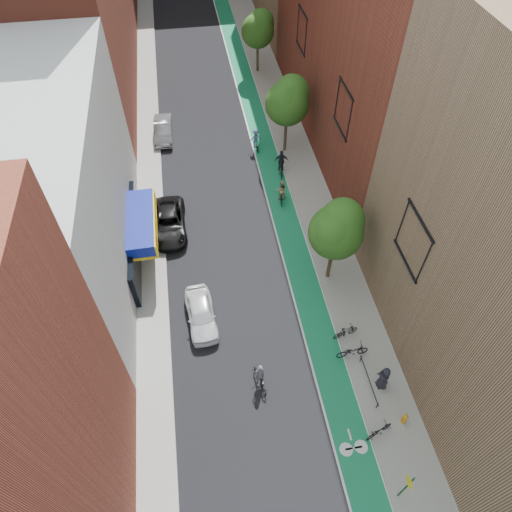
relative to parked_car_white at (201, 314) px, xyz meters
name	(u,v)px	position (x,y,z in m)	size (l,w,h in m)	color
ground	(274,442)	(3.00, -8.00, -0.71)	(160.00, 160.00, 0.00)	black
bike_lane	(262,139)	(7.00, 18.00, -0.71)	(2.00, 68.00, 0.01)	#157A56
sidewalk_left	(149,150)	(-3.00, 18.00, -0.64)	(2.00, 68.00, 0.15)	gray
sidewalk_right	(290,136)	(9.50, 18.00, -0.64)	(3.00, 68.00, 0.15)	gray
building_left_white	(48,199)	(-8.00, 6.00, 5.29)	(8.00, 20.00, 12.00)	silver
building_right_mid_red	(372,1)	(15.00, 18.00, 10.29)	(8.00, 28.00, 22.00)	maroon
tree_near	(337,229)	(8.65, 2.02, 3.94)	(3.40, 3.36, 6.42)	#332619
tree_mid	(288,100)	(8.65, 16.02, 4.18)	(3.55, 3.53, 6.74)	#332619
tree_far	(258,28)	(8.65, 30.02, 3.79)	(3.30, 3.25, 6.21)	#332619
sign_pole	(406,486)	(8.38, -11.50, 1.12)	(0.13, 0.71, 3.00)	#194C26
parked_car_white	(201,314)	(0.00, 0.00, 0.00)	(1.68, 4.18, 1.42)	silver
parked_car_black	(169,222)	(-1.60, 8.20, 0.01)	(2.39, 5.19, 1.44)	black
parked_car_silver	(163,130)	(-1.60, 19.87, 0.01)	(1.52, 4.35, 1.43)	gray
cyclist_lead	(260,378)	(2.85, -4.71, -0.08)	(0.99, 1.90, 1.91)	black
cyclist_lane_near	(281,193)	(7.03, 9.83, 0.13)	(0.88, 1.62, 1.96)	black
cyclist_lane_mid	(281,165)	(7.70, 13.09, 0.17)	(1.18, 1.81, 2.24)	black
cyclist_lane_far	(256,141)	(6.20, 16.71, 0.17)	(1.10, 1.52, 1.93)	black
parked_bike_near	(379,431)	(8.40, -8.54, -0.13)	(0.57, 1.63, 0.86)	black
parked_bike_mid	(346,332)	(8.40, -2.63, -0.07)	(0.46, 1.64, 0.98)	black
parked_bike_far	(352,351)	(8.40, -3.94, -0.06)	(0.67, 1.92, 1.01)	black
pedestrian	(384,378)	(9.46, -6.00, 0.34)	(0.88, 0.57, 1.81)	black
fire_hydrant	(405,418)	(9.94, -8.15, -0.14)	(0.28, 0.28, 0.79)	orange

